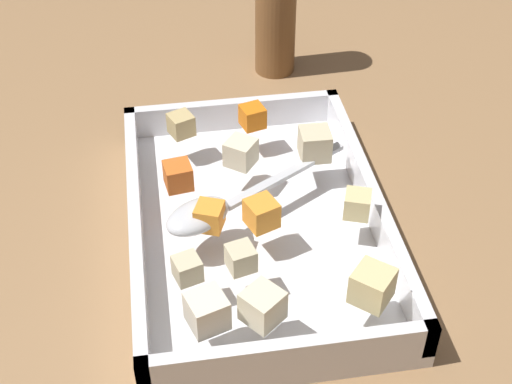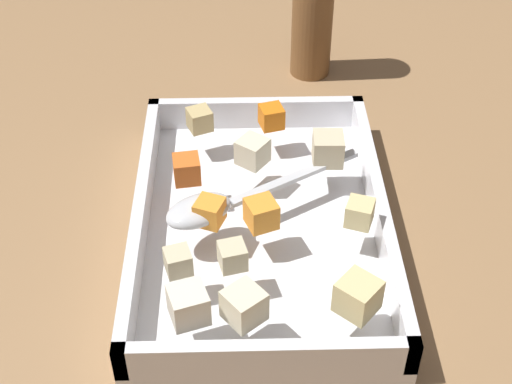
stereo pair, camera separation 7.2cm
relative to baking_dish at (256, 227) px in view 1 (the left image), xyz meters
name	(u,v)px [view 1 (the left image)]	position (x,y,z in m)	size (l,w,h in m)	color
ground_plane	(237,228)	(-0.02, -0.02, -0.01)	(4.00, 4.00, 0.00)	#936D47
baking_dish	(256,227)	(0.00, 0.00, 0.00)	(0.37, 0.25, 0.05)	silver
carrot_chunk_near_spoon	(262,213)	(0.04, 0.00, 0.05)	(0.03, 0.03, 0.03)	orange
carrot_chunk_corner_sw	(209,216)	(0.03, -0.05, 0.05)	(0.03, 0.03, 0.03)	orange
carrot_chunk_heap_top	(253,116)	(-0.13, 0.02, 0.05)	(0.02, 0.02, 0.02)	orange
carrot_chunk_far_left	(178,176)	(-0.03, -0.07, 0.05)	(0.03, 0.03, 0.03)	orange
potato_chunk_center	(187,269)	(0.09, -0.08, 0.05)	(0.02, 0.02, 0.02)	beige
potato_chunk_rim_edge	(267,305)	(0.15, -0.01, 0.05)	(0.03, 0.03, 0.03)	beige
potato_chunk_corner_se	(181,125)	(-0.12, -0.06, 0.05)	(0.02, 0.02, 0.02)	tan
potato_chunk_far_right	(241,152)	(-0.06, -0.01, 0.05)	(0.03, 0.03, 0.03)	beige
potato_chunk_back_center	(241,258)	(0.09, -0.03, 0.05)	(0.02, 0.02, 0.02)	beige
potato_chunk_near_left	(357,204)	(0.04, 0.09, 0.05)	(0.02, 0.02, 0.02)	#E0CC89
potato_chunk_under_handle	(372,286)	(0.14, 0.08, 0.05)	(0.03, 0.03, 0.03)	#E0CC89
potato_chunk_corner_nw	(315,144)	(-0.06, 0.07, 0.05)	(0.03, 0.03, 0.03)	beige
parsnip_chunk_front_center	(207,311)	(0.15, -0.06, 0.05)	(0.03, 0.03, 0.03)	silver
serving_spoon	(209,211)	(0.02, -0.05, 0.05)	(0.14, 0.20, 0.02)	silver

